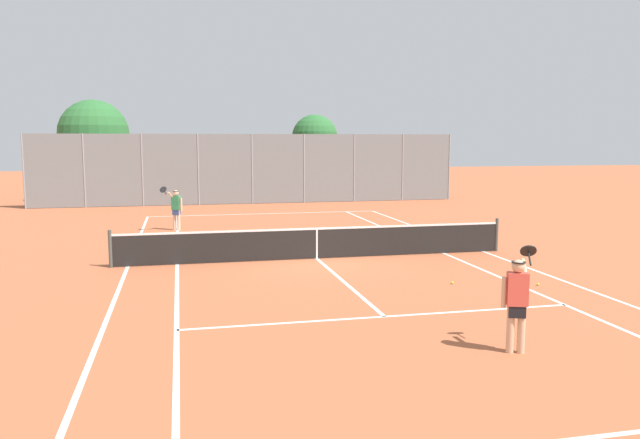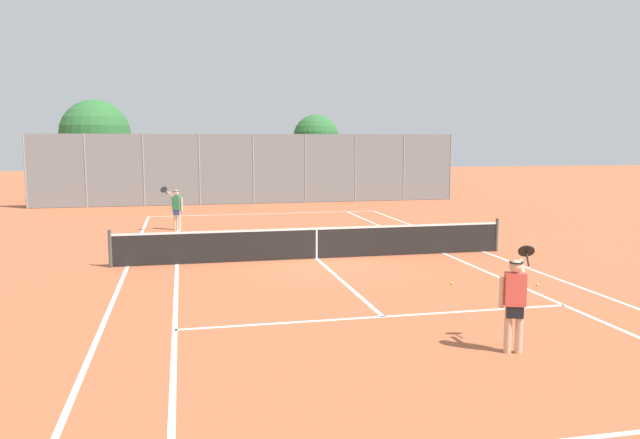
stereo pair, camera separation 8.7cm
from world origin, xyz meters
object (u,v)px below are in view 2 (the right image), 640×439
object	(u,v)px
loose_tennis_ball_0	(452,283)
tree_behind_right	(314,139)
loose_tennis_ball_2	(167,239)
loose_tennis_ball_1	(262,243)
tennis_net	(317,242)
player_far_left	(177,207)
loose_tennis_ball_3	(538,284)
tree_behind_left	(93,136)
player_near_side	(515,299)

from	to	relation	value
loose_tennis_ball_0	tree_behind_right	size ratio (longest dim) A/B	0.01
loose_tennis_ball_2	loose_tennis_ball_1	bearing A→B (deg)	-25.16
tennis_net	loose_tennis_ball_0	world-z (taller)	tennis_net
player_far_left	loose_tennis_ball_2	size ratio (longest dim) A/B	26.88
loose_tennis_ball_1	player_far_left	bearing A→B (deg)	125.97
player_far_left	tree_behind_right	world-z (taller)	tree_behind_right
tennis_net	tree_behind_right	size ratio (longest dim) A/B	2.34
tree_behind_right	loose_tennis_ball_2	bearing A→B (deg)	-120.17
player_far_left	loose_tennis_ball_0	world-z (taller)	player_far_left
loose_tennis_ball_3	tree_behind_right	distance (m)	24.28
loose_tennis_ball_2	tree_behind_left	bearing A→B (deg)	105.75
loose_tennis_ball_3	tennis_net	bearing A→B (deg)	134.64
player_near_side	loose_tennis_ball_2	distance (m)	14.87
loose_tennis_ball_1	loose_tennis_ball_0	bearing A→B (deg)	-61.64
tennis_net	player_far_left	xyz separation A→B (m)	(-4.16, 7.10, 0.42)
tennis_net	loose_tennis_ball_3	world-z (taller)	tennis_net
loose_tennis_ball_0	tree_behind_right	world-z (taller)	tree_behind_right
tennis_net	tree_behind_right	distance (m)	20.03
tree_behind_left	loose_tennis_ball_2	bearing A→B (deg)	-74.25
tennis_net	loose_tennis_ball_0	distance (m)	4.80
player_near_side	loose_tennis_ball_2	bearing A→B (deg)	113.77
player_far_left	tree_behind_right	size ratio (longest dim) A/B	0.35
tree_behind_left	loose_tennis_ball_0	bearing A→B (deg)	-64.56
loose_tennis_ball_0	player_near_side	bearing A→B (deg)	-102.77
player_far_left	loose_tennis_ball_3	xyz separation A→B (m)	(8.74, -11.74, -0.89)
tennis_net	player_far_left	bearing A→B (deg)	120.35
player_near_side	tree_behind_right	bearing A→B (deg)	84.81
loose_tennis_ball_1	loose_tennis_ball_3	distance (m)	9.73
loose_tennis_ball_0	loose_tennis_ball_1	xyz separation A→B (m)	(-3.86, 7.15, 0.00)
loose_tennis_ball_2	tree_behind_right	world-z (taller)	tree_behind_right
loose_tennis_ball_2	loose_tennis_ball_0	bearing A→B (deg)	-50.70
loose_tennis_ball_3	loose_tennis_ball_1	bearing A→B (deg)	127.01
tennis_net	tree_behind_left	distance (m)	22.11
player_near_side	loose_tennis_ball_1	size ratio (longest dim) A/B	26.88
player_far_left	loose_tennis_ball_1	size ratio (longest dim) A/B	26.88
tennis_net	loose_tennis_ball_2	distance (m)	6.50
player_far_left	tree_behind_left	bearing A→B (deg)	109.96
player_near_side	loose_tennis_ball_0	world-z (taller)	player_near_side
player_near_side	loose_tennis_ball_3	world-z (taller)	player_near_side
player_far_left	loose_tennis_ball_1	bearing A→B (deg)	-54.03
loose_tennis_ball_0	tree_behind_left	size ratio (longest dim) A/B	0.01
loose_tennis_ball_0	loose_tennis_ball_3	size ratio (longest dim) A/B	1.00
loose_tennis_ball_2	loose_tennis_ball_3	bearing A→B (deg)	-45.61
player_far_left	loose_tennis_ball_2	distance (m)	2.63
player_near_side	loose_tennis_ball_3	bearing A→B (deg)	54.08
tree_behind_left	tree_behind_right	world-z (taller)	tree_behind_left
loose_tennis_ball_0	player_far_left	bearing A→B (deg)	121.22
tennis_net	loose_tennis_ball_3	size ratio (longest dim) A/B	181.82
loose_tennis_ball_1	tree_behind_left	distance (m)	18.86
tennis_net	loose_tennis_ball_2	size ratio (longest dim) A/B	181.82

